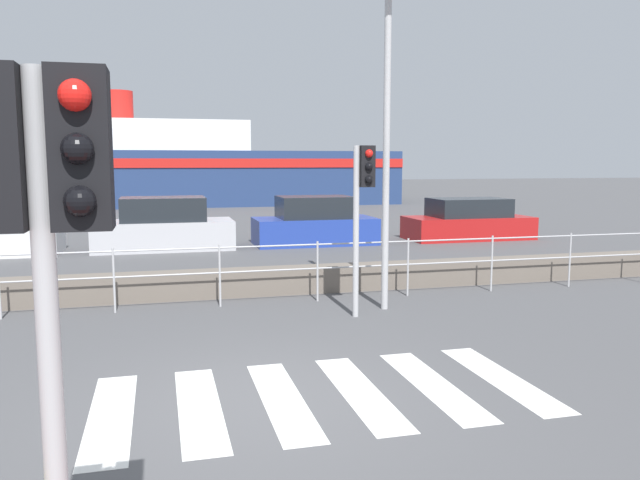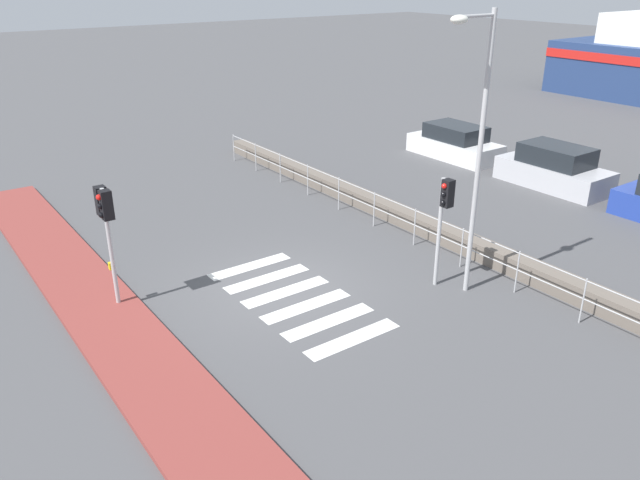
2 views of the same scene
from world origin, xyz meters
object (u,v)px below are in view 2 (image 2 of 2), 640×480
traffic_light_near (106,216)px  traffic_light_far (444,209)px  parked_car_silver (554,169)px  streetlamp (475,130)px  parked_car_white (455,143)px

traffic_light_near → traffic_light_far: (3.76, 6.99, -0.24)m
traffic_light_near → parked_car_silver: size_ratio=0.73×
traffic_light_far → parked_car_silver: size_ratio=0.70×
traffic_light_near → streetlamp: streetlamp is taller
traffic_light_near → parked_car_white: (-4.30, 16.25, -1.75)m
traffic_light_near → parked_car_white: bearing=104.8°
traffic_light_far → parked_car_white: 12.37m
traffic_light_near → streetlamp: 8.56m
streetlamp → parked_car_silver: bearing=112.2°
traffic_light_far → parked_car_white: size_ratio=0.71×
parked_car_silver → traffic_light_near: bearing=-92.1°
traffic_light_near → traffic_light_far: 7.94m
traffic_light_near → traffic_light_far: bearing=61.7°
traffic_light_near → streetlamp: (4.32, 7.17, 1.79)m
traffic_light_far → parked_car_white: traffic_light_far is taller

